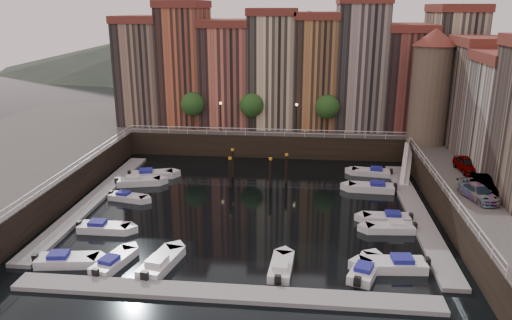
# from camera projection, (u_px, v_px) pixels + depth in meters

# --- Properties ---
(ground) EXTENTS (200.00, 200.00, 0.00)m
(ground) POSITION_uv_depth(u_px,v_px,m) (251.00, 203.00, 50.73)
(ground) COLOR black
(ground) RESTS_ON ground
(quay_far) EXTENTS (80.00, 20.00, 3.00)m
(quay_far) POSITION_uv_depth(u_px,v_px,m) (271.00, 129.00, 75.00)
(quay_far) COLOR black
(quay_far) RESTS_ON ground
(dock_left) EXTENTS (2.00, 28.00, 0.35)m
(dock_left) POSITION_uv_depth(u_px,v_px,m) (94.00, 199.00, 51.35)
(dock_left) COLOR gray
(dock_left) RESTS_ON ground
(dock_right) EXTENTS (2.00, 28.00, 0.35)m
(dock_right) POSITION_uv_depth(u_px,v_px,m) (416.00, 212.00, 48.10)
(dock_right) COLOR gray
(dock_right) RESTS_ON ground
(dock_near) EXTENTS (30.00, 2.00, 0.35)m
(dock_near) POSITION_uv_depth(u_px,v_px,m) (223.00, 293.00, 34.52)
(dock_near) COLOR gray
(dock_near) RESTS_ON ground
(mountains) EXTENTS (145.00, 100.00, 18.00)m
(mountains) POSITION_uv_depth(u_px,v_px,m) (298.00, 45.00, 152.75)
(mountains) COLOR #2D382D
(mountains) RESTS_ON ground
(far_terrace) EXTENTS (48.70, 10.30, 17.50)m
(far_terrace) POSITION_uv_depth(u_px,v_px,m) (294.00, 68.00, 69.50)
(far_terrace) COLOR #8F705B
(far_terrace) RESTS_ON quay_far
(corner_tower) EXTENTS (5.20, 5.20, 13.80)m
(corner_tower) POSITION_uv_depth(u_px,v_px,m) (431.00, 85.00, 59.50)
(corner_tower) COLOR #6B5B4C
(corner_tower) RESTS_ON quay_right
(promenade_trees) EXTENTS (21.20, 3.20, 5.20)m
(promenade_trees) POSITION_uv_depth(u_px,v_px,m) (257.00, 106.00, 66.22)
(promenade_trees) COLOR black
(promenade_trees) RESTS_ON quay_far
(street_lamps) EXTENTS (10.36, 0.36, 4.18)m
(street_lamps) POSITION_uv_depth(u_px,v_px,m) (258.00, 112.00, 65.44)
(street_lamps) COLOR black
(street_lamps) RESTS_ON quay_far
(railings) EXTENTS (36.08, 34.04, 0.52)m
(railings) POSITION_uv_depth(u_px,v_px,m) (256.00, 154.00, 54.26)
(railings) COLOR white
(railings) RESTS_ON ground
(gangway) EXTENTS (2.78, 8.32, 3.73)m
(gangway) POSITION_uv_depth(u_px,v_px,m) (407.00, 162.00, 57.95)
(gangway) COLOR white
(gangway) RESTS_ON ground
(mooring_pilings) EXTENTS (6.68, 3.77, 3.78)m
(mooring_pilings) POSITION_uv_depth(u_px,v_px,m) (255.00, 170.00, 55.91)
(mooring_pilings) COLOR black
(mooring_pilings) RESTS_ON ground
(boat_left_0) EXTENTS (5.04, 2.43, 1.13)m
(boat_left_0) POSITION_uv_depth(u_px,v_px,m) (66.00, 260.00, 38.58)
(boat_left_0) COLOR silver
(boat_left_0) RESTS_ON ground
(boat_left_1) EXTENTS (4.73, 1.75, 1.09)m
(boat_left_1) POSITION_uv_depth(u_px,v_px,m) (103.00, 228.00, 44.32)
(boat_left_1) COLOR silver
(boat_left_1) RESTS_ON ground
(boat_left_2) EXTENTS (4.26, 2.29, 0.95)m
(boat_left_2) POSITION_uv_depth(u_px,v_px,m) (127.00, 197.00, 51.50)
(boat_left_2) COLOR silver
(boat_left_2) RESTS_ON ground
(boat_left_3) EXTENTS (5.10, 2.92, 1.14)m
(boat_left_3) POSITION_uv_depth(u_px,v_px,m) (138.00, 181.00, 55.96)
(boat_left_3) COLOR silver
(boat_left_3) RESTS_ON ground
(boat_left_4) EXTENTS (5.26, 3.17, 1.18)m
(boat_left_4) POSITION_uv_depth(u_px,v_px,m) (151.00, 175.00, 58.21)
(boat_left_4) COLOR silver
(boat_left_4) RESTS_ON ground
(boat_right_0) EXTENTS (5.30, 2.28, 1.20)m
(boat_right_0) POSITION_uv_depth(u_px,v_px,m) (395.00, 265.00, 37.87)
(boat_right_0) COLOR silver
(boat_right_0) RESTS_ON ground
(boat_right_1) EXTENTS (4.51, 1.93, 1.02)m
(boat_right_1) POSITION_uv_depth(u_px,v_px,m) (391.00, 228.00, 44.31)
(boat_right_1) COLOR silver
(boat_right_1) RESTS_ON ground
(boat_right_2) EXTENTS (4.55, 1.73, 1.04)m
(boat_right_2) POSITION_uv_depth(u_px,v_px,m) (388.00, 218.00, 46.37)
(boat_right_2) COLOR silver
(boat_right_2) RESTS_ON ground
(boat_right_3) EXTENTS (5.16, 2.13, 1.17)m
(boat_right_3) POSITION_uv_depth(u_px,v_px,m) (372.00, 187.00, 54.04)
(boat_right_3) COLOR silver
(boat_right_3) RESTS_ON ground
(boat_right_4) EXTENTS (4.81, 2.32, 1.08)m
(boat_right_4) POSITION_uv_depth(u_px,v_px,m) (372.00, 172.00, 59.16)
(boat_right_4) COLOR silver
(boat_right_4) RESTS_ON ground
(boat_near_0) EXTENTS (2.66, 4.67, 1.04)m
(boat_near_0) POSITION_uv_depth(u_px,v_px,m) (113.00, 262.00, 38.40)
(boat_near_0) COLOR silver
(boat_near_0) RESTS_ON ground
(boat_near_1) EXTENTS (2.77, 5.23, 1.17)m
(boat_near_1) POSITION_uv_depth(u_px,v_px,m) (161.00, 263.00, 38.12)
(boat_near_1) COLOR silver
(boat_near_1) RESTS_ON ground
(boat_near_2) EXTENTS (1.86, 4.53, 1.03)m
(boat_near_2) POSITION_uv_depth(u_px,v_px,m) (281.00, 267.00, 37.61)
(boat_near_2) COLOR silver
(boat_near_2) RESTS_ON ground
(boat_near_3) EXTENTS (3.14, 4.82, 1.09)m
(boat_near_3) POSITION_uv_depth(u_px,v_px,m) (365.00, 270.00, 37.23)
(boat_near_3) COLOR silver
(boat_near_3) RESTS_ON ground
(car_a) EXTENTS (2.07, 4.47, 1.48)m
(car_a) POSITION_uv_depth(u_px,v_px,m) (467.00, 165.00, 50.63)
(car_a) COLOR gray
(car_a) RESTS_ON quay_right
(car_b) EXTENTS (1.95, 4.65, 1.50)m
(car_b) POSITION_uv_depth(u_px,v_px,m) (485.00, 185.00, 44.93)
(car_b) COLOR gray
(car_b) RESTS_ON quay_right
(car_c) EXTENTS (3.10, 4.82, 1.30)m
(car_c) POSITION_uv_depth(u_px,v_px,m) (478.00, 194.00, 43.24)
(car_c) COLOR gray
(car_c) RESTS_ON quay_right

